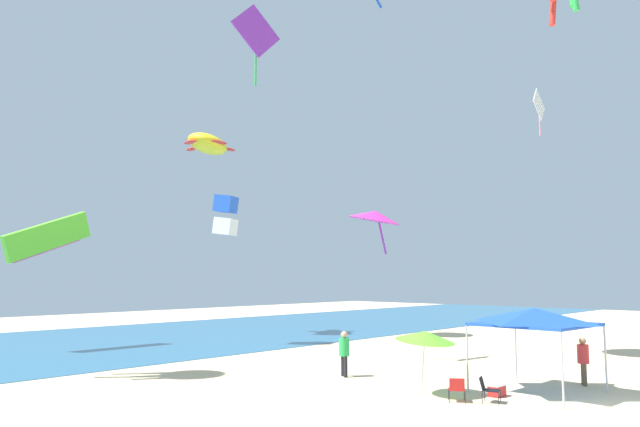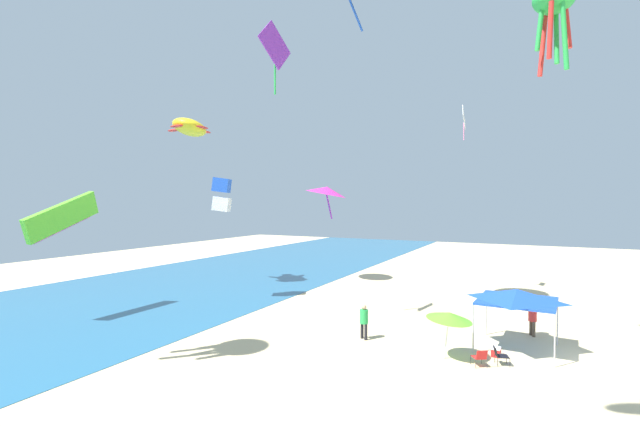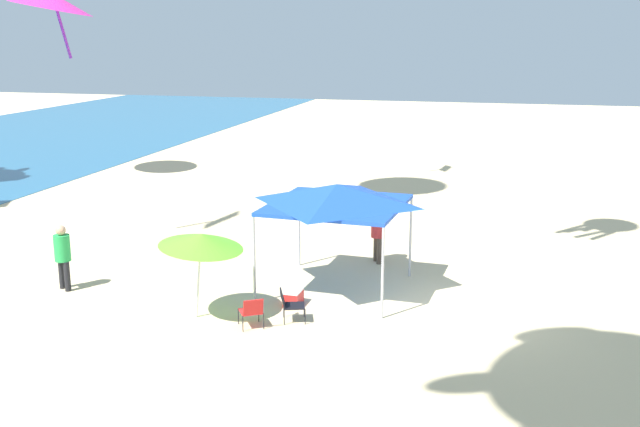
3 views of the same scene
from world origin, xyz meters
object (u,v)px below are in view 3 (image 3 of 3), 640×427
(canopy_tent, at_px, (337,196))
(cooler_box, at_px, (293,297))
(beach_umbrella, at_px, (201,241))
(person_far_stroller, at_px, (62,252))
(person_near_umbrella, at_px, (378,230))
(kite_delta_magenta, at_px, (51,1))
(folding_chair_facing_ocean, at_px, (252,310))
(folding_chair_near_cooler, at_px, (289,303))

(canopy_tent, relative_size, cooler_box, 6.05)
(beach_umbrella, xyz_separation_m, cooler_box, (1.50, -1.92, -1.85))
(canopy_tent, relative_size, person_far_stroller, 2.04)
(canopy_tent, relative_size, person_near_umbrella, 2.10)
(canopy_tent, distance_m, kite_delta_magenta, 21.63)
(cooler_box, xyz_separation_m, person_near_umbrella, (4.25, -1.52, 0.86))
(folding_chair_facing_ocean, bearing_deg, cooler_box, -138.46)
(folding_chair_near_cooler, bearing_deg, folding_chair_facing_ocean, 113.82)
(cooler_box, xyz_separation_m, kite_delta_magenta, (13.97, 15.86, 8.29))
(kite_delta_magenta, bearing_deg, folding_chair_near_cooler, 28.43)
(folding_chair_facing_ocean, xyz_separation_m, person_near_umbrella, (6.08, -2.04, 0.59))
(cooler_box, distance_m, kite_delta_magenta, 22.70)
(beach_umbrella, distance_m, cooler_box, 3.06)
(folding_chair_near_cooler, height_order, person_near_umbrella, person_near_umbrella)
(cooler_box, distance_m, person_far_stroller, 6.66)
(beach_umbrella, xyz_separation_m, person_near_umbrella, (5.75, -3.44, -0.98))
(folding_chair_facing_ocean, distance_m, person_near_umbrella, 6.44)
(cooler_box, bearing_deg, folding_chair_near_cooler, -168.43)
(folding_chair_facing_ocean, bearing_deg, folding_chair_near_cooler, -170.29)
(canopy_tent, relative_size, folding_chair_facing_ocean, 4.67)
(beach_umbrella, relative_size, folding_chair_near_cooler, 2.88)
(folding_chair_facing_ocean, height_order, person_far_stroller, person_far_stroller)
(beach_umbrella, height_order, person_far_stroller, beach_umbrella)
(canopy_tent, height_order, folding_chair_facing_ocean, canopy_tent)
(canopy_tent, height_order, kite_delta_magenta, kite_delta_magenta)
(cooler_box, bearing_deg, folding_chair_facing_ocean, 164.11)
(folding_chair_near_cooler, relative_size, person_far_stroller, 0.44)
(canopy_tent, xyz_separation_m, folding_chair_near_cooler, (-2.63, 0.59, -2.23))
(canopy_tent, height_order, folding_chair_near_cooler, canopy_tent)
(folding_chair_near_cooler, xyz_separation_m, folding_chair_facing_ocean, (-0.69, 0.76, 0.00))
(cooler_box, bearing_deg, person_near_umbrella, -19.65)
(folding_chair_near_cooler, bearing_deg, person_far_stroller, 65.83)
(folding_chair_facing_ocean, bearing_deg, person_far_stroller, -45.29)
(beach_umbrella, bearing_deg, canopy_tent, -42.60)
(person_far_stroller, height_order, kite_delta_magenta, kite_delta_magenta)
(person_far_stroller, bearing_deg, person_near_umbrella, -118.63)
(beach_umbrella, height_order, folding_chair_near_cooler, beach_umbrella)
(kite_delta_magenta, bearing_deg, canopy_tent, 34.83)
(canopy_tent, bearing_deg, cooler_box, 150.89)
(folding_chair_near_cooler, height_order, cooler_box, folding_chair_near_cooler)
(beach_umbrella, relative_size, person_far_stroller, 1.26)
(folding_chair_near_cooler, height_order, kite_delta_magenta, kite_delta_magenta)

